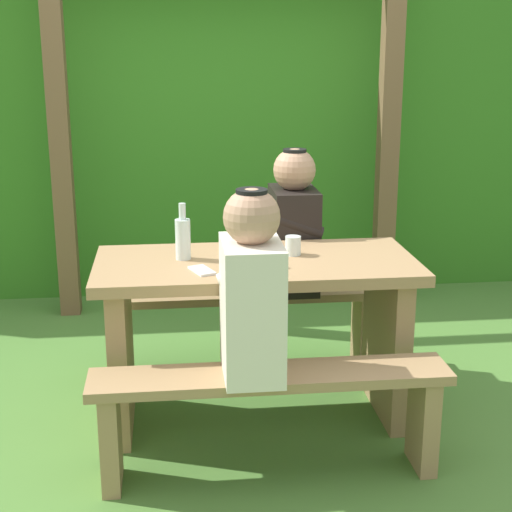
% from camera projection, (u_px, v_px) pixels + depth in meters
% --- Properties ---
extents(ground_plane, '(12.00, 12.00, 0.00)m').
position_uv_depth(ground_plane, '(256.00, 416.00, 3.58)').
color(ground_plane, '#4B7932').
extents(hedge_backdrop, '(6.40, 0.66, 2.13)m').
position_uv_depth(hedge_backdrop, '(221.00, 130.00, 5.36)').
color(hedge_backdrop, '#33751F').
rests_on(hedge_backdrop, ground_plane).
extents(pergola_post_left, '(0.12, 0.12, 2.05)m').
position_uv_depth(pergola_post_left, '(61.00, 152.00, 4.65)').
color(pergola_post_left, brown).
rests_on(pergola_post_left, ground_plane).
extents(pergola_post_right, '(0.12, 0.12, 2.05)m').
position_uv_depth(pergola_post_right, '(388.00, 147.00, 4.87)').
color(pergola_post_right, brown).
rests_on(pergola_post_right, ground_plane).
extents(picnic_table, '(1.40, 0.64, 0.75)m').
position_uv_depth(picnic_table, '(256.00, 312.00, 3.44)').
color(picnic_table, '#9E7A51').
rests_on(picnic_table, ground_plane).
extents(bench_near, '(1.40, 0.24, 0.45)m').
position_uv_depth(bench_near, '(271.00, 402.00, 3.01)').
color(bench_near, '#9E7A51').
rests_on(bench_near, ground_plane).
extents(bench_far, '(1.40, 0.24, 0.45)m').
position_uv_depth(bench_far, '(245.00, 314.00, 3.97)').
color(bench_far, '#9E7A51').
rests_on(bench_far, ground_plane).
extents(person_white_shirt, '(0.25, 0.35, 0.72)m').
position_uv_depth(person_white_shirt, '(252.00, 291.00, 2.88)').
color(person_white_shirt, silver).
rests_on(person_white_shirt, bench_near).
extents(person_black_coat, '(0.25, 0.35, 0.72)m').
position_uv_depth(person_black_coat, '(294.00, 226.00, 3.87)').
color(person_black_coat, black).
rests_on(person_black_coat, bench_far).
extents(drinking_glass, '(0.07, 0.07, 0.08)m').
position_uv_depth(drinking_glass, '(293.00, 246.00, 3.44)').
color(drinking_glass, silver).
rests_on(drinking_glass, picnic_table).
extents(bottle_left, '(0.06, 0.06, 0.23)m').
position_uv_depth(bottle_left, '(235.00, 243.00, 3.28)').
color(bottle_left, silver).
rests_on(bottle_left, picnic_table).
extents(bottle_right, '(0.07, 0.07, 0.25)m').
position_uv_depth(bottle_right, '(183.00, 237.00, 3.36)').
color(bottle_right, silver).
rests_on(bottle_right, picnic_table).
extents(cell_phone, '(0.12, 0.16, 0.01)m').
position_uv_depth(cell_phone, '(202.00, 270.00, 3.21)').
color(cell_phone, silver).
rests_on(cell_phone, picnic_table).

